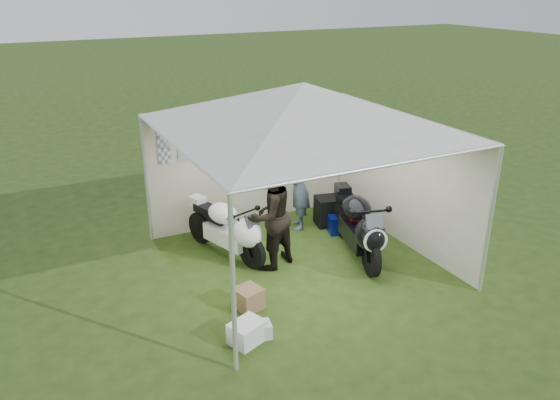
# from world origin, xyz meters

# --- Properties ---
(ground) EXTENTS (80.00, 80.00, 0.00)m
(ground) POSITION_xyz_m (0.00, 0.00, 0.00)
(ground) COLOR #273F12
(ground) RESTS_ON ground
(canopy_tent) EXTENTS (5.66, 5.66, 3.00)m
(canopy_tent) POSITION_xyz_m (-0.00, 0.03, 2.58)
(canopy_tent) COLOR silver
(canopy_tent) RESTS_ON ground
(motorcycle_white) EXTENTS (0.85, 1.86, 0.95)m
(motorcycle_white) POSITION_xyz_m (-0.97, 0.77, 0.53)
(motorcycle_white) COLOR black
(motorcycle_white) RESTS_ON ground
(motorcycle_black) EXTENTS (0.87, 2.11, 1.06)m
(motorcycle_black) POSITION_xyz_m (0.97, -0.24, 0.59)
(motorcycle_black) COLOR black
(motorcycle_black) RESTS_ON ground
(paddock_stand) EXTENTS (0.50, 0.39, 0.33)m
(paddock_stand) POSITION_xyz_m (1.23, 0.70, 0.17)
(paddock_stand) COLOR #101FB6
(paddock_stand) RESTS_ON ground
(person_dark_jacket) EXTENTS (1.07, 0.96, 1.81)m
(person_dark_jacket) POSITION_xyz_m (-0.51, 0.16, 0.91)
(person_dark_jacket) COLOR black
(person_dark_jacket) RESTS_ON ground
(person_blue_jacket) EXTENTS (0.60, 0.70, 1.62)m
(person_blue_jacket) POSITION_xyz_m (0.66, 1.27, 0.81)
(person_blue_jacket) COLOR slate
(person_blue_jacket) RESTS_ON ground
(equipment_box) EXTENTS (0.64, 0.56, 0.55)m
(equipment_box) POSITION_xyz_m (1.26, 1.13, 0.28)
(equipment_box) COLOR black
(equipment_box) RESTS_ON ground
(crate_0) EXTENTS (0.53, 0.48, 0.29)m
(crate_0) POSITION_xyz_m (-1.66, -1.56, 0.15)
(crate_0) COLOR silver
(crate_0) RESTS_ON ground
(crate_1) EXTENTS (0.43, 0.43, 0.31)m
(crate_1) POSITION_xyz_m (-1.32, -0.84, 0.16)
(crate_1) COLOR brown
(crate_1) RESTS_ON ground
(crate_2) EXTENTS (0.32, 0.28, 0.21)m
(crate_2) POSITION_xyz_m (-1.46, -1.54, 0.10)
(crate_2) COLOR silver
(crate_2) RESTS_ON ground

